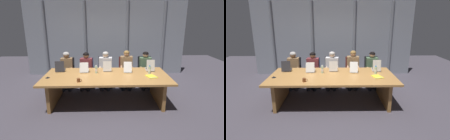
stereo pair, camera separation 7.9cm
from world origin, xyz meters
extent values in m
plane|color=#47424C|center=(0.00, 0.00, 0.00)|extent=(12.16, 12.16, 0.00)
cube|color=#B77F42|center=(0.00, 0.00, 0.73)|extent=(3.25, 1.49, 0.05)
cube|color=black|center=(0.00, 0.00, 0.66)|extent=(2.77, 0.10, 0.06)
cube|color=olive|center=(-1.38, 0.00, 0.35)|extent=(0.08, 1.27, 0.70)
cube|color=olive|center=(1.38, 0.00, 0.35)|extent=(0.08, 1.27, 0.70)
cube|color=gray|center=(0.00, 2.57, 1.41)|extent=(6.08, 0.10, 2.82)
cylinder|color=slate|center=(-2.29, 2.51, 1.41)|extent=(0.12, 0.12, 2.76)
cylinder|color=slate|center=(-0.79, 2.51, 1.41)|extent=(0.12, 0.12, 2.76)
cylinder|color=slate|center=(0.82, 2.51, 1.41)|extent=(0.12, 0.12, 2.76)
cylinder|color=slate|center=(2.22, 2.51, 1.41)|extent=(0.12, 0.12, 2.76)
cube|color=#2D2D33|center=(-1.31, 0.51, 0.76)|extent=(0.28, 0.33, 0.02)
cube|color=black|center=(-1.31, 0.53, 0.77)|extent=(0.23, 0.19, 0.00)
cube|color=#2D2D33|center=(-1.29, 0.33, 0.91)|extent=(0.25, 0.09, 0.29)
cube|color=black|center=(-1.29, 0.33, 0.92)|extent=(0.23, 0.08, 0.26)
cube|color=beige|center=(-0.62, 0.46, 0.76)|extent=(0.25, 0.31, 0.02)
cube|color=black|center=(-0.62, 0.49, 0.77)|extent=(0.21, 0.17, 0.00)
cube|color=beige|center=(-0.61, 0.26, 0.90)|extent=(0.24, 0.14, 0.26)
cube|color=black|center=(-0.61, 0.26, 0.90)|extent=(0.22, 0.12, 0.23)
cube|color=beige|center=(0.03, 0.51, 0.76)|extent=(0.24, 0.30, 0.02)
cube|color=black|center=(0.03, 0.53, 0.77)|extent=(0.20, 0.17, 0.00)
cube|color=beige|center=(0.02, 0.33, 0.91)|extent=(0.24, 0.07, 0.28)
cube|color=black|center=(0.02, 0.33, 0.91)|extent=(0.21, 0.06, 0.25)
cube|color=beige|center=(0.61, 0.47, 0.76)|extent=(0.25, 0.34, 0.02)
cube|color=black|center=(0.61, 0.50, 0.77)|extent=(0.20, 0.19, 0.00)
cube|color=beige|center=(0.59, 0.23, 0.91)|extent=(0.23, 0.18, 0.27)
cube|color=black|center=(0.59, 0.24, 0.91)|extent=(0.21, 0.16, 0.24)
cube|color=beige|center=(1.25, 0.50, 0.76)|extent=(0.25, 0.35, 0.02)
cube|color=black|center=(1.25, 0.53, 0.77)|extent=(0.20, 0.20, 0.00)
cube|color=beige|center=(1.23, 0.30, 0.93)|extent=(0.23, 0.09, 0.32)
cube|color=black|center=(1.23, 0.31, 0.93)|extent=(0.20, 0.08, 0.28)
cube|color=black|center=(-1.30, 1.16, 0.44)|extent=(0.51, 0.51, 0.08)
cube|color=black|center=(-1.28, 1.38, 0.71)|extent=(0.44, 0.14, 0.46)
cylinder|color=#262628|center=(-1.30, 1.16, 0.22)|extent=(0.05, 0.05, 0.36)
cylinder|color=black|center=(-1.30, 1.16, 0.02)|extent=(0.60, 0.60, 0.04)
cube|color=navy|center=(-0.62, 1.16, 0.44)|extent=(0.53, 0.53, 0.08)
cube|color=navy|center=(-0.65, 1.38, 0.70)|extent=(0.44, 0.16, 0.45)
cylinder|color=#262628|center=(-0.62, 1.16, 0.22)|extent=(0.05, 0.05, 0.36)
cylinder|color=black|center=(-0.62, 1.16, 0.02)|extent=(0.60, 0.60, 0.04)
cube|color=#2D2D38|center=(-0.03, 1.16, 0.44)|extent=(0.52, 0.52, 0.08)
cube|color=#2D2D38|center=(-0.04, 1.38, 0.72)|extent=(0.44, 0.15, 0.50)
cylinder|color=#262628|center=(-0.03, 1.16, 0.22)|extent=(0.05, 0.05, 0.36)
cylinder|color=black|center=(-0.03, 1.16, 0.02)|extent=(0.60, 0.60, 0.04)
cube|color=#511E19|center=(0.64, 1.16, 0.44)|extent=(0.48, 0.48, 0.08)
cube|color=#511E19|center=(0.64, 1.38, 0.71)|extent=(0.43, 0.12, 0.47)
cylinder|color=#262628|center=(0.64, 1.16, 0.22)|extent=(0.05, 0.05, 0.36)
cylinder|color=black|center=(0.64, 1.16, 0.02)|extent=(0.60, 0.60, 0.04)
cube|color=black|center=(1.29, 1.16, 0.44)|extent=(0.50, 0.50, 0.08)
cube|color=black|center=(1.28, 1.38, 0.72)|extent=(0.44, 0.13, 0.48)
cylinder|color=#262628|center=(1.29, 1.16, 0.22)|extent=(0.05, 0.05, 0.36)
cylinder|color=black|center=(1.29, 1.16, 0.02)|extent=(0.60, 0.60, 0.04)
cube|color=olive|center=(-1.26, 1.14, 0.72)|extent=(0.37, 0.24, 0.49)
sphere|color=#8C6647|center=(-1.26, 1.14, 1.07)|extent=(0.19, 0.19, 0.19)
ellipsoid|color=#B2ADA8|center=(-1.26, 1.14, 1.10)|extent=(0.20, 0.20, 0.15)
cylinder|color=olive|center=(-1.11, 1.15, 0.78)|extent=(0.08, 0.14, 0.27)
cylinder|color=#8C6647|center=(-1.10, 0.94, 0.66)|extent=(0.08, 0.30, 0.06)
cylinder|color=olive|center=(-1.41, 1.13, 0.78)|extent=(0.08, 0.14, 0.27)
cylinder|color=#8C6647|center=(-1.40, 0.92, 0.66)|extent=(0.08, 0.30, 0.06)
cylinder|color=#262833|center=(-1.15, 0.95, 0.45)|extent=(0.16, 0.41, 0.13)
cylinder|color=#262833|center=(-1.14, 0.77, 0.23)|extent=(0.11, 0.11, 0.46)
cylinder|color=#262833|center=(-1.35, 0.94, 0.45)|extent=(0.16, 0.41, 0.13)
cylinder|color=#262833|center=(-1.34, 0.76, 0.23)|extent=(0.11, 0.11, 0.46)
cube|color=brown|center=(-0.64, 1.14, 0.72)|extent=(0.39, 0.25, 0.48)
sphere|color=#8C6647|center=(-0.64, 1.14, 1.06)|extent=(0.19, 0.19, 0.19)
ellipsoid|color=black|center=(-0.64, 1.14, 1.08)|extent=(0.19, 0.19, 0.14)
cylinder|color=brown|center=(-0.48, 1.13, 0.77)|extent=(0.08, 0.14, 0.27)
cylinder|color=#8C6647|center=(-0.50, 0.92, 0.65)|extent=(0.09, 0.30, 0.06)
cylinder|color=brown|center=(-0.79, 1.16, 0.77)|extent=(0.08, 0.14, 0.27)
cylinder|color=#8C6647|center=(-0.81, 0.95, 0.65)|extent=(0.09, 0.30, 0.06)
cylinder|color=#262833|center=(-0.55, 0.93, 0.45)|extent=(0.17, 0.41, 0.13)
cylinder|color=#262833|center=(-0.57, 0.76, 0.23)|extent=(0.11, 0.11, 0.46)
cylinder|color=#262833|center=(-0.75, 0.95, 0.45)|extent=(0.17, 0.41, 0.13)
cylinder|color=#262833|center=(-0.77, 0.77, 0.23)|extent=(0.11, 0.11, 0.46)
cube|color=silver|center=(-0.02, 1.14, 0.73)|extent=(0.42, 0.24, 0.51)
sphere|color=beige|center=(-0.02, 1.14, 1.08)|extent=(0.19, 0.19, 0.19)
ellipsoid|color=#B2ADA8|center=(-0.02, 1.14, 1.10)|extent=(0.19, 0.19, 0.14)
cylinder|color=silver|center=(0.15, 1.13, 0.79)|extent=(0.08, 0.14, 0.27)
cylinder|color=beige|center=(0.14, 0.92, 0.68)|extent=(0.08, 0.30, 0.06)
cylinder|color=silver|center=(-0.19, 1.15, 0.79)|extent=(0.08, 0.14, 0.27)
cylinder|color=beige|center=(-0.21, 0.94, 0.68)|extent=(0.08, 0.30, 0.06)
cylinder|color=#262833|center=(0.07, 0.94, 0.45)|extent=(0.15, 0.41, 0.13)
cylinder|color=#262833|center=(0.06, 0.76, 0.23)|extent=(0.11, 0.11, 0.46)
cylinder|color=#262833|center=(-0.13, 0.95, 0.45)|extent=(0.15, 0.41, 0.13)
cylinder|color=#262833|center=(-0.14, 0.77, 0.23)|extent=(0.11, 0.11, 0.46)
cube|color=olive|center=(0.65, 1.14, 0.74)|extent=(0.40, 0.25, 0.54)
sphere|color=tan|center=(0.65, 1.14, 1.11)|extent=(0.18, 0.18, 0.18)
ellipsoid|color=olive|center=(0.65, 1.14, 1.13)|extent=(0.19, 0.19, 0.14)
cylinder|color=olive|center=(0.81, 1.13, 0.82)|extent=(0.08, 0.14, 0.27)
cylinder|color=tan|center=(0.79, 0.92, 0.71)|extent=(0.08, 0.30, 0.06)
cylinder|color=olive|center=(0.49, 1.15, 0.82)|extent=(0.08, 0.14, 0.27)
cylinder|color=tan|center=(0.47, 0.94, 0.71)|extent=(0.08, 0.30, 0.06)
cylinder|color=#262833|center=(0.73, 0.94, 0.45)|extent=(0.16, 0.41, 0.13)
cylinder|color=#262833|center=(0.72, 0.76, 0.23)|extent=(0.11, 0.11, 0.46)
cylinder|color=#262833|center=(0.53, 0.95, 0.45)|extent=(0.16, 0.41, 0.13)
cylinder|color=#262833|center=(0.52, 0.77, 0.23)|extent=(0.11, 0.11, 0.46)
cube|color=#4C6B4C|center=(1.26, 1.14, 0.73)|extent=(0.36, 0.22, 0.50)
sphere|color=tan|center=(1.26, 1.14, 1.07)|extent=(0.19, 0.19, 0.19)
ellipsoid|color=black|center=(1.26, 1.14, 1.09)|extent=(0.19, 0.19, 0.14)
cylinder|color=#4C6B4C|center=(1.41, 1.14, 0.78)|extent=(0.07, 0.13, 0.27)
cylinder|color=tan|center=(1.41, 0.93, 0.67)|extent=(0.06, 0.30, 0.06)
cylinder|color=#4C6B4C|center=(1.11, 1.14, 0.78)|extent=(0.07, 0.13, 0.27)
cylinder|color=tan|center=(1.11, 0.93, 0.67)|extent=(0.06, 0.30, 0.06)
cylinder|color=#262833|center=(1.36, 0.94, 0.45)|extent=(0.13, 0.40, 0.13)
cylinder|color=#262833|center=(1.36, 0.76, 0.23)|extent=(0.11, 0.11, 0.46)
cylinder|color=#262833|center=(1.16, 0.94, 0.45)|extent=(0.13, 0.40, 0.13)
cylinder|color=#262833|center=(1.16, 0.76, 0.23)|extent=(0.11, 0.11, 0.46)
cylinder|color=#ADD1B2|center=(1.16, 0.12, 0.85)|extent=(0.06, 0.06, 0.20)
cylinder|color=white|center=(1.16, 0.12, 0.84)|extent=(0.07, 0.07, 0.06)
cylinder|color=blue|center=(1.16, 0.12, 0.96)|extent=(0.04, 0.04, 0.02)
cylinder|color=#ADD1B2|center=(-0.27, 0.20, 0.85)|extent=(0.06, 0.06, 0.20)
cylinder|color=white|center=(-0.27, 0.20, 0.84)|extent=(0.06, 0.06, 0.06)
cylinder|color=white|center=(-0.27, 0.20, 0.96)|extent=(0.03, 0.03, 0.02)
cylinder|color=brown|center=(-0.66, -0.49, 0.80)|extent=(0.08, 0.08, 0.09)
torus|color=brown|center=(-0.61, -0.49, 0.80)|extent=(0.06, 0.01, 0.06)
cone|color=black|center=(-1.48, -0.17, 0.77)|extent=(0.11, 0.11, 0.03)
cube|color=yellow|center=(1.15, -0.16, 0.76)|extent=(0.30, 0.35, 0.02)
cylinder|color=silver|center=(1.15, -0.30, 0.77)|extent=(0.20, 0.07, 0.01)
camera|label=1|loc=(-0.01, -4.60, 2.24)|focal=29.56mm
camera|label=2|loc=(0.07, -4.60, 2.24)|focal=29.56mm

